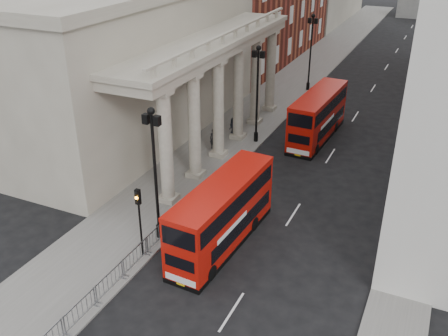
% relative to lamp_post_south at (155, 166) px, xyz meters
% --- Properties ---
extents(ground, '(260.00, 260.00, 0.00)m').
position_rel_lamp_post_south_xyz_m(ground, '(0.60, -4.00, -4.91)').
color(ground, black).
rests_on(ground, ground).
extents(sidewalk_west, '(6.00, 140.00, 0.12)m').
position_rel_lamp_post_south_xyz_m(sidewalk_west, '(-2.40, 26.00, -4.85)').
color(sidewalk_west, slate).
rests_on(sidewalk_west, ground).
extents(sidewalk_east, '(3.00, 140.00, 0.12)m').
position_rel_lamp_post_south_xyz_m(sidewalk_east, '(14.10, 26.00, -4.85)').
color(sidewalk_east, slate).
rests_on(sidewalk_east, ground).
extents(kerb, '(0.20, 140.00, 0.14)m').
position_rel_lamp_post_south_xyz_m(kerb, '(0.55, 26.00, -4.84)').
color(kerb, slate).
rests_on(kerb, ground).
extents(portico_building, '(9.00, 28.00, 12.00)m').
position_rel_lamp_post_south_xyz_m(portico_building, '(-9.90, 14.00, 1.09)').
color(portico_building, gray).
rests_on(portico_building, ground).
extents(lamp_post_south, '(1.05, 0.44, 8.32)m').
position_rel_lamp_post_south_xyz_m(lamp_post_south, '(0.00, 0.00, 0.00)').
color(lamp_post_south, black).
rests_on(lamp_post_south, sidewalk_west).
extents(lamp_post_mid, '(1.05, 0.44, 8.32)m').
position_rel_lamp_post_south_xyz_m(lamp_post_mid, '(0.00, 16.00, 0.00)').
color(lamp_post_mid, black).
rests_on(lamp_post_mid, sidewalk_west).
extents(lamp_post_north, '(1.05, 0.44, 8.32)m').
position_rel_lamp_post_south_xyz_m(lamp_post_north, '(0.00, 32.00, 0.00)').
color(lamp_post_north, black).
rests_on(lamp_post_north, sidewalk_west).
extents(traffic_light, '(0.28, 0.33, 4.30)m').
position_rel_lamp_post_south_xyz_m(traffic_light, '(0.10, -2.02, -1.80)').
color(traffic_light, black).
rests_on(traffic_light, sidewalk_west).
extents(crowd_barriers, '(0.50, 18.75, 1.10)m').
position_rel_lamp_post_south_xyz_m(crowd_barriers, '(0.25, -1.77, -4.24)').
color(crowd_barriers, gray).
rests_on(crowd_barriers, sidewalk_west).
extents(bus_near, '(2.80, 9.51, 4.05)m').
position_rel_lamp_post_south_xyz_m(bus_near, '(3.72, 1.11, -2.79)').
color(bus_near, '#B81108').
rests_on(bus_near, ground).
extents(bus_far, '(2.78, 9.71, 4.15)m').
position_rel_lamp_post_south_xyz_m(bus_far, '(4.51, 19.15, -2.74)').
color(bus_far, '#B21008').
rests_on(bus_far, ground).
extents(pedestrian_a, '(0.73, 0.62, 1.71)m').
position_rel_lamp_post_south_xyz_m(pedestrian_a, '(-2.68, 13.11, -3.94)').
color(pedestrian_a, black).
rests_on(pedestrian_a, sidewalk_west).
extents(pedestrian_b, '(0.88, 0.75, 1.58)m').
position_rel_lamp_post_south_xyz_m(pedestrian_b, '(-3.40, 15.73, -4.00)').
color(pedestrian_b, black).
rests_on(pedestrian_b, sidewalk_west).
extents(pedestrian_c, '(1.04, 0.93, 1.78)m').
position_rel_lamp_post_south_xyz_m(pedestrian_c, '(-2.17, 16.09, -3.90)').
color(pedestrian_c, black).
rests_on(pedestrian_c, sidewalk_west).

